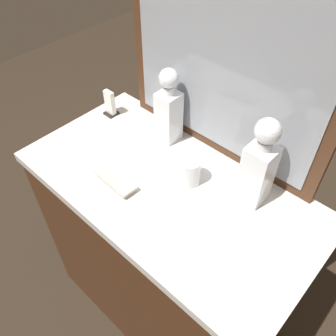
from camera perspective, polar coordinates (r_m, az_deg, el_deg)
ground_plane at (r=2.00m, az=0.00°, el=-20.95°), size 6.00×6.00×0.00m
dresser at (r=1.58m, az=0.00°, el=-14.09°), size 1.05×0.55×0.94m
dresser_mirror at (r=1.15m, az=9.20°, el=16.18°), size 0.79×0.03×0.69m
crystal_decanter_right at (r=1.10m, az=14.36°, el=-0.28°), size 0.08×0.08×0.32m
crystal_decanter_center at (r=1.30m, az=0.10°, el=9.00°), size 0.08×0.08×0.30m
crystal_tumbler_front at (r=1.18m, az=3.50°, el=-0.65°), size 0.08×0.08×0.10m
silver_brush_center at (r=1.21m, az=-8.46°, el=-2.09°), size 0.16×0.07×0.02m
napkin_holder at (r=1.49m, az=-9.37°, el=10.08°), size 0.05×0.05×0.11m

